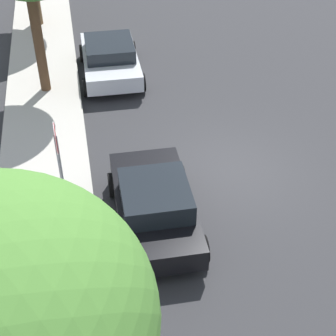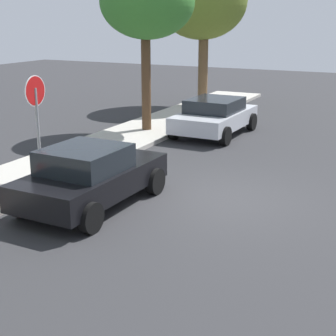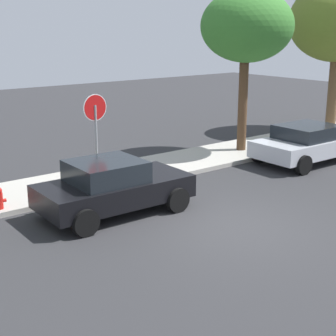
# 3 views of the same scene
# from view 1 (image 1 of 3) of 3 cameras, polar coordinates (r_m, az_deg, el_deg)

# --- Properties ---
(ground_plane) EXTENTS (60.00, 60.00, 0.00)m
(ground_plane) POSITION_cam_1_polar(r_m,az_deg,el_deg) (14.48, 6.81, -0.27)
(ground_plane) COLOR #2D2D30
(sidewalk_curb) EXTENTS (32.00, 2.49, 0.14)m
(sidewalk_curb) POSITION_cam_1_polar(r_m,az_deg,el_deg) (13.96, -13.48, -2.54)
(sidewalk_curb) COLOR #B2ADA3
(sidewalk_curb) RESTS_ON ground_plane
(stop_sign) EXTENTS (0.76, 0.08, 2.75)m
(stop_sign) POSITION_cam_1_polar(r_m,az_deg,el_deg) (12.04, -12.06, 1.33)
(stop_sign) COLOR gray
(stop_sign) RESTS_ON ground_plane
(parked_car_black) EXTENTS (3.88, 2.06, 1.40)m
(parked_car_black) POSITION_cam_1_polar(r_m,az_deg,el_deg) (12.25, -1.52, -4.06)
(parked_car_black) COLOR black
(parked_car_black) RESTS_ON ground_plane
(parked_car_silver) EXTENTS (3.99, 2.17, 1.32)m
(parked_car_silver) POSITION_cam_1_polar(r_m,az_deg,el_deg) (18.92, -6.44, 12.03)
(parked_car_silver) COLOR silver
(parked_car_silver) RESTS_ON ground_plane
(fire_hydrant) EXTENTS (0.30, 0.22, 0.72)m
(fire_hydrant) POSITION_cam_1_polar(r_m,az_deg,el_deg) (10.86, -8.55, -14.59)
(fire_hydrant) COLOR red
(fire_hydrant) RESTS_ON ground_plane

